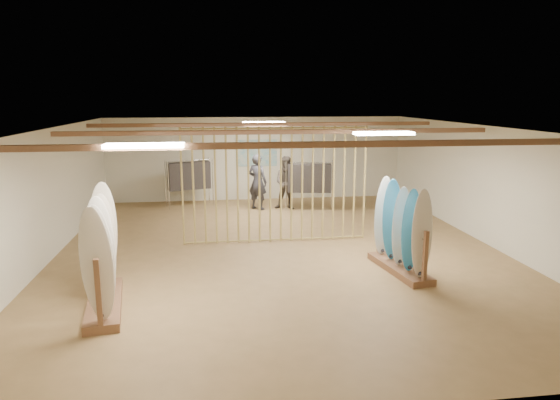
{
  "coord_description": "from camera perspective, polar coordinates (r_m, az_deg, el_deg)",
  "views": [
    {
      "loc": [
        -1.46,
        -10.85,
        3.48
      ],
      "look_at": [
        0.0,
        0.0,
        1.2
      ],
      "focal_mm": 32.0,
      "sensor_mm": 36.0,
      "label": 1
    }
  ],
  "objects": [
    {
      "name": "floor",
      "position": [
        11.49,
        0.0,
        -5.87
      ],
      "size": [
        12.0,
        12.0,
        0.0
      ],
      "primitive_type": "plane",
      "color": "#987749",
      "rests_on": "ground"
    },
    {
      "name": "ceiling",
      "position": [
        10.97,
        0.0,
        8.21
      ],
      "size": [
        12.0,
        12.0,
        0.0
      ],
      "primitive_type": "plane",
      "rotation": [
        3.14,
        0.0,
        0.0
      ],
      "color": "#9D9B94",
      "rests_on": "ground"
    },
    {
      "name": "wall_back",
      "position": [
        17.04,
        -2.71,
        4.73
      ],
      "size": [
        12.0,
        0.0,
        12.0
      ],
      "primitive_type": "plane",
      "rotation": [
        1.57,
        0.0,
        0.0
      ],
      "color": "silver",
      "rests_on": "ground"
    },
    {
      "name": "wall_front",
      "position": [
        5.47,
        8.58,
        -10.68
      ],
      "size": [
        12.0,
        0.0,
        12.0
      ],
      "primitive_type": "plane",
      "rotation": [
        -1.57,
        0.0,
        0.0
      ],
      "color": "silver",
      "rests_on": "ground"
    },
    {
      "name": "wall_left",
      "position": [
        11.6,
        -25.29,
        0.29
      ],
      "size": [
        0.0,
        12.0,
        12.0
      ],
      "primitive_type": "plane",
      "rotation": [
        1.57,
        0.0,
        1.57
      ],
      "color": "silver",
      "rests_on": "ground"
    },
    {
      "name": "wall_right",
      "position": [
        12.8,
        22.79,
        1.49
      ],
      "size": [
        0.0,
        12.0,
        12.0
      ],
      "primitive_type": "plane",
      "rotation": [
        1.57,
        0.0,
        -1.57
      ],
      "color": "silver",
      "rests_on": "ground"
    },
    {
      "name": "ceiling_slats",
      "position": [
        10.97,
        0.0,
        7.79
      ],
      "size": [
        9.5,
        6.12,
        0.1
      ],
      "primitive_type": "cube",
      "color": "brown",
      "rests_on": "ground"
    },
    {
      "name": "light_panels",
      "position": [
        10.97,
        0.0,
        7.9
      ],
      "size": [
        1.2,
        0.35,
        0.06
      ],
      "primitive_type": "cube",
      "color": "white",
      "rests_on": "ground"
    },
    {
      "name": "bamboo_partition",
      "position": [
        11.92,
        -0.51,
        1.72
      ],
      "size": [
        4.45,
        0.05,
        2.78
      ],
      "color": "tan",
      "rests_on": "ground"
    },
    {
      "name": "poster",
      "position": [
        17.0,
        -2.71,
        5.39
      ],
      "size": [
        1.4,
        0.03,
        0.9
      ],
      "primitive_type": "cube",
      "color": "teal",
      "rests_on": "ground"
    },
    {
      "name": "rack_left",
      "position": [
        8.82,
        -19.67,
        -7.57
      ],
      "size": [
        0.83,
        2.1,
        1.95
      ],
      "rotation": [
        0.0,
        0.0,
        0.15
      ],
      "color": "brown",
      "rests_on": "floor"
    },
    {
      "name": "rack_right",
      "position": [
        10.31,
        13.62,
        -4.72
      ],
      "size": [
        0.77,
        1.94,
        1.79
      ],
      "rotation": [
        0.0,
        0.0,
        0.15
      ],
      "color": "brown",
      "rests_on": "floor"
    },
    {
      "name": "clothing_rack_a",
      "position": [
        16.18,
        -10.36,
        2.75
      ],
      "size": [
        1.38,
        0.76,
        1.54
      ],
      "rotation": [
        0.0,
        0.0,
        0.32
      ],
      "color": "silver",
      "rests_on": "floor"
    },
    {
      "name": "clothing_rack_b",
      "position": [
        15.47,
        3.38,
        2.52
      ],
      "size": [
        1.42,
        0.59,
        1.54
      ],
      "rotation": [
        0.0,
        0.0,
        -0.17
      ],
      "color": "silver",
      "rests_on": "floor"
    },
    {
      "name": "shopper_a",
      "position": [
        15.51,
        -2.59,
        2.51
      ],
      "size": [
        0.87,
        0.82,
        1.98
      ],
      "primitive_type": "imported",
      "rotation": [
        0.0,
        0.0,
        2.5
      ],
      "color": "#2A2B33",
      "rests_on": "floor"
    },
    {
      "name": "shopper_b",
      "position": [
        15.53,
        0.83,
        2.36
      ],
      "size": [
        1.06,
        0.92,
        1.89
      ],
      "primitive_type": "imported",
      "rotation": [
        0.0,
        0.0,
        -0.25
      ],
      "color": "#352E28",
      "rests_on": "floor"
    }
  ]
}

